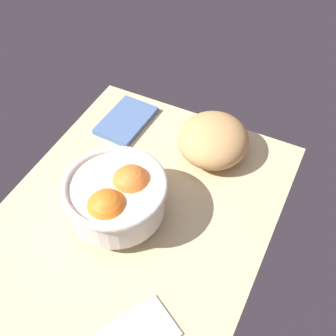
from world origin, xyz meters
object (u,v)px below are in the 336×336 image
bread_loaf (213,140)px  napkin_spare (126,120)px  napkin_folded (139,333)px  fruit_bowl (117,197)px

bread_loaf → napkin_spare: bread_loaf is taller
bread_loaf → napkin_spare: (-0.52, -23.08, -3.98)cm
bread_loaf → napkin_spare: bearing=-91.3°
bread_loaf → napkin_folded: 44.37cm
napkin_folded → napkin_spare: napkin_spare is taller
napkin_spare → bread_loaf: bearing=88.7°
fruit_bowl → napkin_spare: fruit_bowl is taller
napkin_folded → napkin_spare: (-44.42, -27.97, 0.24)cm
fruit_bowl → napkin_folded: bearing=38.1°
bread_loaf → napkin_folded: size_ratio=1.38×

